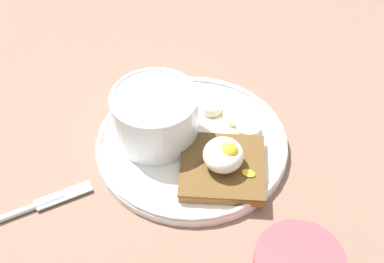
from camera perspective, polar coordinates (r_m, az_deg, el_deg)
ground_plane at (r=71.98cm, az=-0.00°, el=-2.19°), size 120.00×120.00×2.00cm
plate at (r=70.64cm, az=-0.00°, el=-1.23°), size 25.34×25.34×1.60cm
oatmeal_bowl at (r=68.96cm, az=-3.92°, el=1.66°), size 11.34×11.34×7.15cm
toast_slice at (r=66.65cm, az=3.27°, el=-3.86°), size 11.27×11.27×1.50cm
poached_egg at (r=64.72cm, az=3.46°, el=-2.49°), size 5.17×6.58×3.87cm
banana_slice_front at (r=73.16cm, az=4.59°, el=1.73°), size 4.09×4.00×1.60cm
banana_slice_left at (r=71.79cm, az=6.02°, el=0.32°), size 4.43×4.43×1.16cm
banana_slice_back at (r=74.14cm, az=2.08°, el=2.53°), size 3.68×3.60×1.40cm
knife at (r=67.43cm, az=-15.89°, el=-7.49°), size 6.59×11.92×0.80cm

